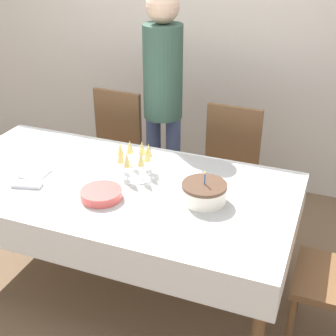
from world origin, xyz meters
The scene contains 12 objects.
ground_plane centered at (0.00, 0.00, 0.00)m, with size 12.00×12.00×0.00m, color brown.
wall_back centered at (0.00, 1.67, 1.35)m, with size 8.00×0.05×2.70m.
dining_table centered at (0.00, 0.00, 0.66)m, with size 2.09×1.06×0.76m.
dining_chair_far_left centered at (-0.46, 0.85, 0.53)m, with size 0.45×0.45×0.96m.
dining_chair_far_right centered at (0.47, 0.85, 0.53)m, with size 0.44×0.44×0.96m.
birthday_cake centered at (0.55, 0.00, 0.82)m, with size 0.24×0.24×0.18m.
champagne_tray centered at (0.07, 0.15, 0.86)m, with size 0.28×0.28×0.18m.
plate_stack_main centered at (0.02, -0.17, 0.79)m, with size 0.23×0.23×0.05m.
cake_knife centered at (0.56, -0.23, 0.77)m, with size 0.30×0.05×0.00m.
fork_pile centered at (-0.44, -0.21, 0.77)m, with size 0.18×0.10×0.02m.
napkin_pile centered at (-0.48, -0.07, 0.77)m, with size 0.15×0.15×0.01m.
person_standing centered at (-0.05, 0.91, 1.04)m, with size 0.28×0.28×1.72m.
Camera 1 is at (1.15, -2.07, 2.10)m, focal length 50.00 mm.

